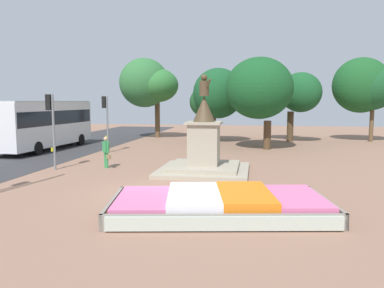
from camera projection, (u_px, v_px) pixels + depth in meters
The scene contains 12 objects.
ground_plane at pixel (161, 193), 14.44m from camera, with size 82.44×82.44×0.00m, color #8C6651.
flower_planter at pixel (221, 204), 11.73m from camera, with size 7.28×4.57×0.70m.
statue_monument at pixel (204, 150), 18.57m from camera, with size 4.41×4.41×4.82m.
traffic_light_mid_block at pixel (51, 118), 19.03m from camera, with size 0.42×0.30×3.86m.
traffic_light_far_corner at pixel (106, 114), 25.52m from camera, with size 0.41×0.29×3.85m.
city_bus at pixel (44, 122), 27.04m from camera, with size 2.88×9.57×3.53m.
pedestrian_with_handbag at pixel (106, 151), 19.71m from camera, with size 0.60×0.54×1.66m.
park_tree_far_left at pixel (290, 92), 32.48m from camera, with size 5.14×4.64×6.03m.
park_tree_behind_statue at pixel (149, 84), 35.16m from camera, with size 5.57×4.83×7.54m.
park_tree_far_right at pixel (365, 86), 32.54m from camera, with size 5.44×4.18×7.30m.
park_tree_street_side at pixel (260, 90), 27.39m from camera, with size 4.86×5.73×6.67m.
park_tree_mid_canopy at pixel (216, 96), 32.23m from camera, with size 4.82×4.89×6.31m.
Camera 1 is at (3.55, -13.73, 3.52)m, focal length 35.00 mm.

